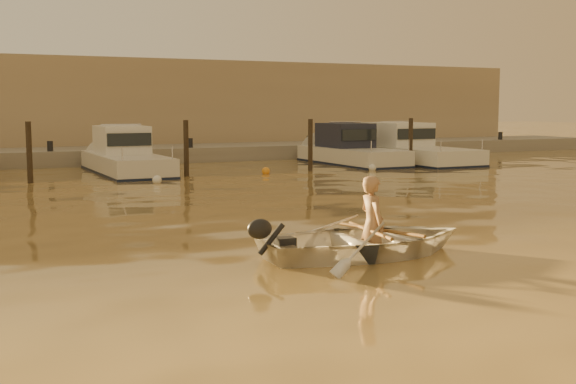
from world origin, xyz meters
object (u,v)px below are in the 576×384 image
moored_boat_2 (126,156)px  moored_boat_5 (407,148)px  dinghy (367,240)px  waterfront_building (110,108)px  person (372,224)px  moored_boat_4 (352,150)px

moored_boat_2 → moored_boat_5: (12.71, 0.00, 0.00)m
dinghy → moored_boat_5: size_ratio=0.42×
moored_boat_5 → waterfront_building: size_ratio=0.19×
dinghy → moored_boat_5: 21.01m
dinghy → moored_boat_2: moored_boat_2 is taller
moored_boat_2 → waterfront_building: (1.84, 11.00, 1.77)m
person → moored_boat_2: moored_boat_2 is taller
person → moored_boat_5: bearing=-33.6°
dinghy → moored_boat_2: 16.76m
moored_boat_4 → moored_boat_5: same height
person → moored_boat_2: 16.76m
waterfront_building → moored_boat_2: bearing=-99.5°
moored_boat_2 → waterfront_building: waterfront_building is taller
moored_boat_2 → waterfront_building: bearing=80.5°
dinghy → waterfront_building: 27.90m
moored_boat_4 → waterfront_building: 13.72m
moored_boat_5 → dinghy: bearing=-127.1°
person → moored_boat_2: size_ratio=0.23×
dinghy → moored_boat_4: size_ratio=0.53×
moored_boat_5 → waterfront_building: bearing=134.7°
person → moored_boat_2: bearing=3.7°
dinghy → moored_boat_5: (12.68, 16.76, 0.37)m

